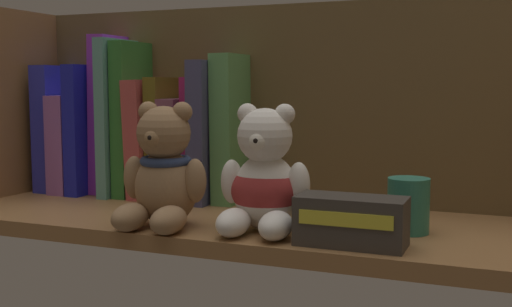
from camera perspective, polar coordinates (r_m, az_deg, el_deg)
shelf_board at (r=82.34cm, az=0.15°, el=-6.50°), size 83.48×26.57×2.00cm
shelf_back_panel at (r=93.46cm, az=3.33°, el=3.86°), size 85.88×1.20×30.66cm
book_0 at (r=109.85cm, az=-16.70°, el=2.24°), size 3.13×12.93×20.13cm
book_1 at (r=107.91cm, az=-15.24°, el=0.96°), size 3.25×14.67×15.42cm
book_2 at (r=105.92cm, az=-13.96°, el=2.19°), size 2.35×14.83×20.15cm
book_3 at (r=104.13cm, az=-12.70°, el=3.41°), size 3.43×9.25×24.77cm
book_4 at (r=102.68cm, az=-11.49°, el=3.20°), size 1.78×14.57×24.00cm
book_5 at (r=101.45cm, az=-10.41°, el=3.06°), size 2.32×12.68×23.55cm
book_6 at (r=100.18cm, az=-9.04°, el=1.40°), size 3.39×13.61×17.87cm
book_7 at (r=98.83cm, az=-7.72°, el=1.47°), size 2.11×11.77×18.18cm
book_8 at (r=97.62cm, az=-6.30°, el=0.51°), size 2.94×12.89×15.03cm
book_9 at (r=96.25cm, az=-4.91°, el=1.38°), size 1.89×10.27×18.16cm
book_10 at (r=95.06cm, az=-3.57°, el=2.04°), size 2.71×14.77×20.52cm
book_11 at (r=93.73cm, az=-1.86°, el=2.28°), size 3.35×11.18×21.48cm
teddy_bear_larger at (r=77.42cm, az=-8.32°, el=-1.79°), size 10.98×11.14×15.06cm
teddy_bear_smaller at (r=74.01cm, az=0.76°, el=-2.53°), size 10.92×11.44×14.91cm
pillar_candle at (r=75.73cm, az=13.48°, el=-4.54°), size 4.82×4.82×6.40cm
small_product_box at (r=68.75cm, az=8.52°, el=-5.99°), size 11.61×5.46×5.27cm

